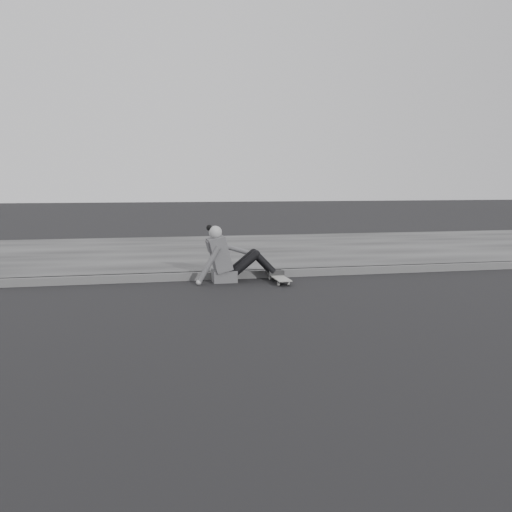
# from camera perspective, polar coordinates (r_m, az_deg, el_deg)

# --- Properties ---
(curb) EXTENTS (24.00, 0.16, 0.12)m
(curb) POSITION_cam_1_polar(r_m,az_deg,el_deg) (10.11, 16.17, -1.17)
(curb) COLOR #515151
(curb) RESTS_ON ground
(sidewalk) EXTENTS (24.00, 6.00, 0.12)m
(sidewalk) POSITION_cam_1_polar(r_m,az_deg,el_deg) (12.82, 9.72, 0.75)
(sidewalk) COLOR #3E3E3E
(sidewalk) RESTS_ON ground
(skateboard) EXTENTS (0.20, 0.78, 0.09)m
(skateboard) POSITION_cam_1_polar(r_m,az_deg,el_deg) (8.66, 2.30, -2.19)
(skateboard) COLOR #A3A39E
(skateboard) RESTS_ON ground
(seated_woman) EXTENTS (1.38, 0.46, 0.88)m
(seated_woman) POSITION_cam_1_polar(r_m,az_deg,el_deg) (8.70, -2.78, -0.22)
(seated_woman) COLOR #4D4D4F
(seated_woman) RESTS_ON ground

